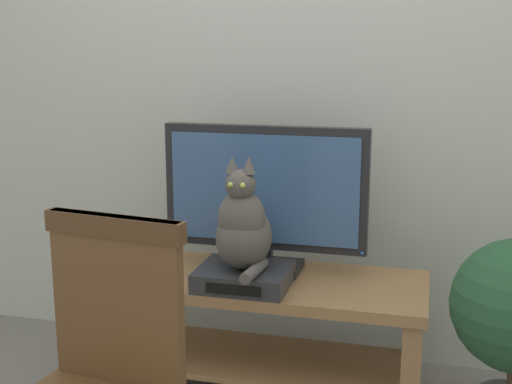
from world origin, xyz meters
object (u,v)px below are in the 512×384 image
media_box (244,277)px  wooden_chair (97,373)px  cat (243,228)px  tv_stand (259,312)px  book_stack (143,260)px  tv (265,194)px

media_box → wooden_chair: 0.89m
cat → tv_stand: bearing=76.4°
wooden_chair → media_box: bearing=79.2°
media_box → book_stack: book_stack is taller
wooden_chair → book_stack: 0.97m
tv_stand → media_box: bearing=-105.7°
wooden_chair → book_stack: (-0.28, 0.93, 0.00)m
tv → cat: bearing=-97.9°
wooden_chair → book_stack: size_ratio=4.11×
media_box → cat: size_ratio=0.80×
tv_stand → wooden_chair: wooden_chair is taller
tv_stand → tv: bearing=90.0°
tv_stand → cat: (-0.03, -0.13, 0.39)m
tv → book_stack: bearing=-162.4°
cat → book_stack: (-0.45, 0.07, -0.19)m
tv → book_stack: (-0.48, -0.15, -0.27)m
tv_stand → tv: tv is taller
cat → wooden_chair: bearing=-101.0°
tv → book_stack: tv is taller
tv → media_box: 0.35m
wooden_chair → tv_stand: bearing=78.7°
tv_stand → book_stack: book_stack is taller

